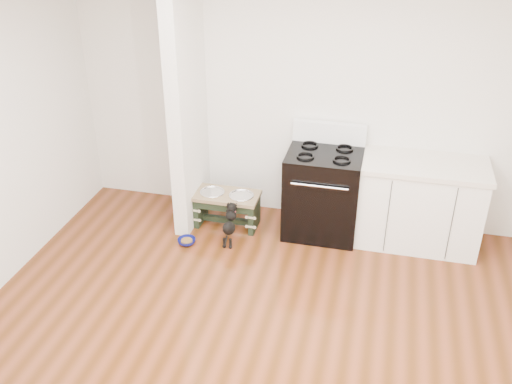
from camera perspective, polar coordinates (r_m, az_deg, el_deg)
ground at (r=4.61m, az=-0.70°, el=-17.61°), size 5.00×5.00×0.00m
room_shell at (r=3.61m, az=-0.85°, el=0.40°), size 5.00×5.00×5.00m
partition_wall at (r=5.89m, az=-6.91°, el=8.85°), size 0.15×0.80×2.70m
oven_range at (r=5.99m, az=6.70°, el=0.06°), size 0.76×0.69×1.14m
cabinet_run at (r=6.01m, az=16.00°, el=-1.13°), size 1.24×0.64×0.91m
dog_feeder at (r=6.15m, az=-2.94°, el=-1.12°), size 0.70×0.37×0.40m
puppy at (r=5.88m, az=-2.64°, el=-3.11°), size 0.12×0.36×0.42m
floor_bowl at (r=6.00m, az=-6.95°, el=-4.92°), size 0.24×0.24×0.06m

